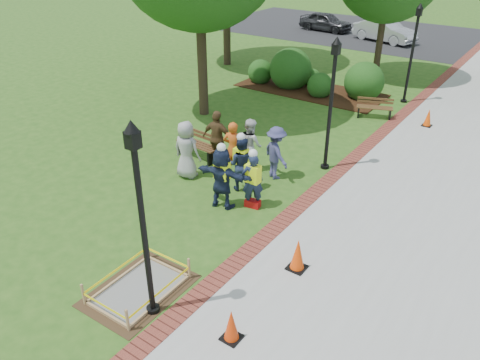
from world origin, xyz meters
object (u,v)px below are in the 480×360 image
Objects in this scene: lamp_near at (141,211)px; hivis_worker_a at (222,176)px; wet_concrete_pad at (138,282)px; cone_front at (231,326)px; hivis_worker_b at (253,179)px; bench_near at (198,150)px; hivis_worker_c at (241,162)px.

lamp_near reaches higher than hivis_worker_a.
wet_concrete_pad is at bearing 159.06° from lamp_near.
hivis_worker_b reaches higher than cone_front.
hivis_worker_b is at bearing 89.12° from wet_concrete_pad.
hivis_worker_a reaches higher than bench_near.
cone_front is 0.38× the size of hivis_worker_a.
bench_near is 0.91× the size of hivis_worker_c.
wet_concrete_pad is 1.40× the size of bench_near.
hivis_worker_c is at bearing 105.53° from lamp_near.
cone_front is at bearing -56.57° from hivis_worker_c.
lamp_near is 4.92m from hivis_worker_b.
cone_front reaches higher than wet_concrete_pad.
cone_front is 4.95m from hivis_worker_a.
cone_front is at bearing 10.56° from lamp_near.
bench_near is at bearing 154.59° from hivis_worker_b.
bench_near is 0.93× the size of hivis_worker_b.
wet_concrete_pad is 5.09m from hivis_worker_c.
bench_near is 2.27× the size of cone_front.
hivis_worker_b is at bearing -36.80° from hivis_worker_c.
wet_concrete_pad is at bearing -61.37° from bench_near.
cone_front is 0.40× the size of hivis_worker_c.
lamp_near is at bearing -82.41° from hivis_worker_b.
lamp_near reaches higher than wet_concrete_pad.
bench_near is at bearing 122.34° from lamp_near.
hivis_worker_b is (3.30, -1.57, 0.61)m from bench_near.
hivis_worker_c reaches higher than wet_concrete_pad.
wet_concrete_pad is 0.55× the size of lamp_near.
hivis_worker_b is (0.07, 4.36, 0.66)m from wet_concrete_pad.
lamp_near is 4.60m from hivis_worker_a.
hivis_worker_b reaches higher than wet_concrete_pad.
wet_concrete_pad is at bearing -81.15° from hivis_worker_c.
cone_front is at bearing -60.73° from hivis_worker_b.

